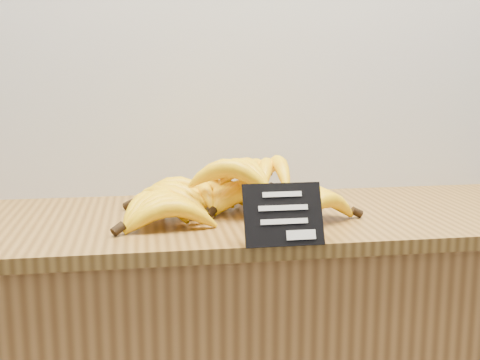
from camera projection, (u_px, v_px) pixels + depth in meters
The scene contains 3 objects.
counter_top at pixel (237, 220), 1.41m from camera, with size 1.56×0.54×0.03m, color brown.
chalkboard_sign at pixel (283, 215), 1.16m from camera, with size 0.15×0.01×0.12m, color black.
banana_pile at pixel (224, 193), 1.39m from camera, with size 0.56×0.37×0.13m.
Camera 1 is at (-0.15, 1.40, 1.27)m, focal length 45.00 mm.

